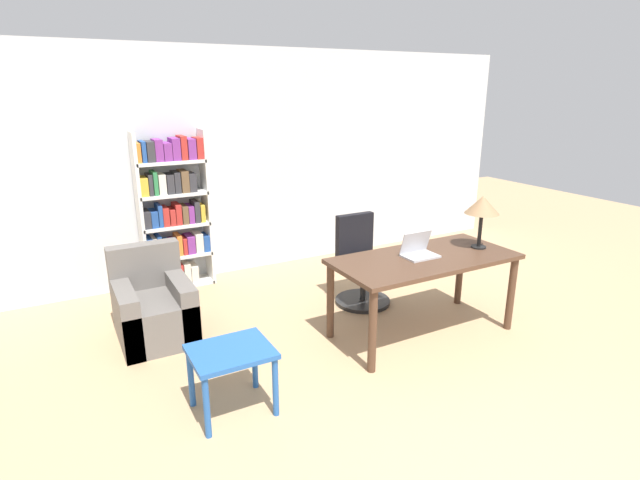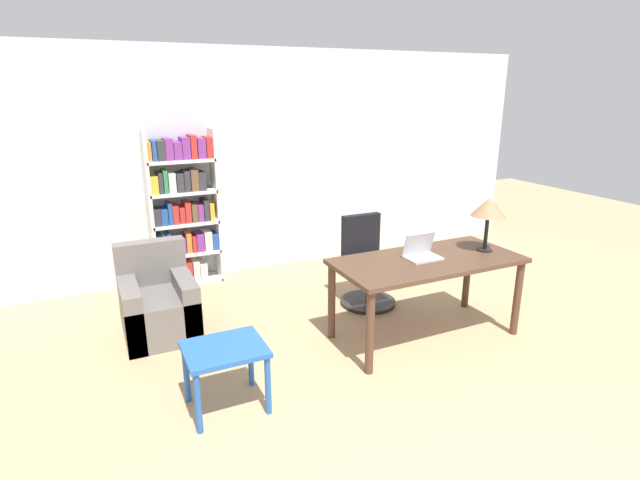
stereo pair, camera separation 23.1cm
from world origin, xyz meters
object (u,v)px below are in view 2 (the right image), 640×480
object	(u,v)px
laptop	(421,253)
side_table_blue	(225,357)
table_lamp	(489,208)
armchair	(158,305)
bookshelf	(183,212)
desk	(427,269)
office_chair	(366,267)

from	to	relation	value
laptop	side_table_blue	bearing A→B (deg)	-170.08
laptop	table_lamp	world-z (taller)	table_lamp
armchair	bookshelf	distance (m)	1.39
table_lamp	desk	bearing A→B (deg)	176.72
desk	side_table_blue	size ratio (longest dim) A/B	3.04
laptop	office_chair	size ratio (longest dim) A/B	0.33
desk	side_table_blue	world-z (taller)	desk
bookshelf	laptop	bearing A→B (deg)	-52.95
desk	side_table_blue	xyz separation A→B (m)	(-1.96, -0.29, -0.26)
bookshelf	office_chair	bearing A→B (deg)	-40.41
armchair	bookshelf	xyz separation A→B (m)	(0.49, 1.16, 0.59)
desk	office_chair	size ratio (longest dim) A/B	1.80
bookshelf	table_lamp	bearing A→B (deg)	-44.45
laptop	side_table_blue	distance (m)	1.99
laptop	office_chair	world-z (taller)	laptop
side_table_blue	armchair	size ratio (longest dim) A/B	0.67
desk	bookshelf	distance (m)	2.88
desk	laptop	world-z (taller)	laptop
side_table_blue	bookshelf	world-z (taller)	bookshelf
side_table_blue	armchair	bearing A→B (deg)	100.72
laptop	armchair	xyz separation A→B (m)	(-2.19, 1.08, -0.53)
desk	office_chair	distance (m)	0.94
table_lamp	side_table_blue	xyz separation A→B (m)	(-2.59, -0.26, -0.77)
bookshelf	armchair	bearing A→B (deg)	-113.07
desk	bookshelf	bearing A→B (deg)	127.23
table_lamp	bookshelf	bearing A→B (deg)	135.55
table_lamp	office_chair	distance (m)	1.41
armchair	bookshelf	size ratio (longest dim) A/B	0.46
bookshelf	desk	bearing A→B (deg)	-52.77
table_lamp	armchair	distance (m)	3.21
armchair	table_lamp	bearing A→B (deg)	-22.09
office_chair	bookshelf	distance (m)	2.19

